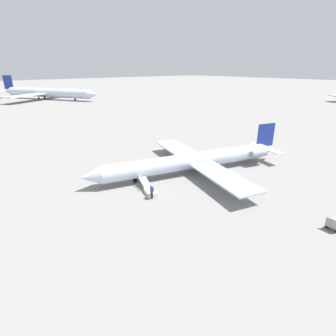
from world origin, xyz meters
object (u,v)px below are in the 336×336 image
boarding_stairs (150,190)px  airplane_far_right (47,92)px  luggage_cart (336,223)px  airplane_main (196,160)px  passenger (152,190)px

boarding_stairs → airplane_far_right: bearing=5.2°
airplane_far_right → luggage_cart: (10.97, 121.01, -2.50)m
airplane_main → luggage_cart: bearing=106.3°
airplane_main → passenger: bearing=30.9°
passenger → luggage_cart: (-9.53, 15.38, -0.54)m
luggage_cart → airplane_far_right: bearing=-91.5°
boarding_stairs → passenger: bearing=170.7°
airplane_main → passenger: 9.78m
passenger → luggage_cart: bearing=-132.3°
airplane_far_right → passenger: (20.50, 105.63, -1.96)m
airplane_main → airplane_far_right: bearing=-80.2°
boarding_stairs → luggage_cart: bearing=-135.7°
airplane_main → boarding_stairs: 9.04m
boarding_stairs → luggage_cart: boarding_stairs is taller
airplane_main → airplane_far_right: airplane_far_right is taller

